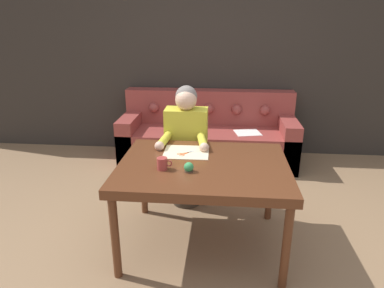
% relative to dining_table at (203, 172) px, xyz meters
% --- Properties ---
extents(ground_plane, '(16.00, 16.00, 0.00)m').
position_rel_dining_table_xyz_m(ground_plane, '(-0.06, 0.03, -0.65)').
color(ground_plane, '#846647').
extents(wall_back, '(8.00, 0.06, 2.60)m').
position_rel_dining_table_xyz_m(wall_back, '(-0.06, 2.19, 0.65)').
color(wall_back, '#2D2823').
rests_on(wall_back, ground_plane).
extents(dining_table, '(1.29, 1.00, 0.72)m').
position_rel_dining_table_xyz_m(dining_table, '(0.00, 0.00, 0.00)').
color(dining_table, '#562D19').
rests_on(dining_table, ground_plane).
extents(couch, '(2.18, 0.79, 0.89)m').
position_rel_dining_table_xyz_m(couch, '(-0.05, 1.80, -0.33)').
color(couch, brown).
rests_on(couch, ground_plane).
extents(person, '(0.45, 0.59, 1.19)m').
position_rel_dining_table_xyz_m(person, '(-0.20, 0.65, -0.05)').
color(person, '#33281E').
rests_on(person, ground_plane).
extents(pattern_paper_main, '(0.37, 0.32, 0.00)m').
position_rel_dining_table_xyz_m(pattern_paper_main, '(-0.15, 0.22, 0.07)').
color(pattern_paper_main, beige).
rests_on(pattern_paper_main, dining_table).
extents(scissors, '(0.21, 0.19, 0.01)m').
position_rel_dining_table_xyz_m(scissors, '(-0.15, 0.19, 0.07)').
color(scissors, silver).
rests_on(scissors, dining_table).
extents(mug, '(0.11, 0.08, 0.09)m').
position_rel_dining_table_xyz_m(mug, '(-0.29, -0.13, 0.11)').
color(mug, '#9E3833').
rests_on(mug, dining_table).
extents(pin_cushion, '(0.07, 0.07, 0.07)m').
position_rel_dining_table_xyz_m(pin_cushion, '(-0.10, -0.16, 0.10)').
color(pin_cushion, '#4C3828').
rests_on(pin_cushion, dining_table).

